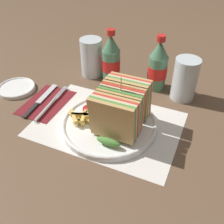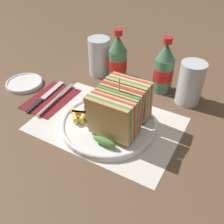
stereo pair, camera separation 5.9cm
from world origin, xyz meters
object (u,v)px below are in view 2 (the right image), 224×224
object	(u,v)px
club_sandwich	(120,109)
knife	(45,96)
coke_bottle_near	(118,60)
plate_main	(109,124)
side_saucer	(24,83)
fork	(52,102)
coke_bottle_far	(164,69)
glass_far	(99,57)
glass_near	(190,86)

from	to	relation	value
club_sandwich	knife	distance (m)	0.30
club_sandwich	coke_bottle_near	bearing A→B (deg)	119.41
plate_main	coke_bottle_near	xyz separation A→B (m)	(-0.10, 0.24, 0.07)
plate_main	side_saucer	xyz separation A→B (m)	(-0.38, 0.05, -0.00)
fork	coke_bottle_far	world-z (taller)	coke_bottle_far
plate_main	glass_far	bearing A→B (deg)	126.18
fork	coke_bottle_far	xyz separation A→B (m)	(0.28, 0.25, 0.07)
fork	coke_bottle_near	bearing A→B (deg)	60.04
fork	glass_near	bearing A→B (deg)	27.42
knife	coke_bottle_near	world-z (taller)	coke_bottle_near
club_sandwich	coke_bottle_near	distance (m)	0.27
glass_far	side_saucer	size ratio (longest dim) A/B	1.09
club_sandwich	knife	world-z (taller)	club_sandwich
club_sandwich	fork	world-z (taller)	club_sandwich
club_sandwich	glass_far	bearing A→B (deg)	131.08
coke_bottle_far	glass_far	distance (m)	0.25
coke_bottle_near	glass_far	distance (m)	0.08
club_sandwich	coke_bottle_far	distance (m)	0.26
glass_far	knife	bearing A→B (deg)	-108.39
club_sandwich	coke_bottle_far	xyz separation A→B (m)	(0.03, 0.26, 0.00)
glass_far	glass_near	bearing A→B (deg)	-2.42
plate_main	knife	size ratio (longest dim) A/B	1.43
knife	glass_far	size ratio (longest dim) A/B	1.39
side_saucer	coke_bottle_far	bearing A→B (deg)	25.35
knife	coke_bottle_near	bearing A→B (deg)	49.83
glass_near	side_saucer	bearing A→B (deg)	-160.90
club_sandwich	glass_near	xyz separation A→B (m)	(0.13, 0.23, -0.02)
coke_bottle_near	side_saucer	world-z (taller)	coke_bottle_near
coke_bottle_far	coke_bottle_near	bearing A→B (deg)	-173.63
club_sandwich	glass_near	distance (m)	0.27
plate_main	club_sandwich	distance (m)	0.08
glass_near	side_saucer	distance (m)	0.57
knife	club_sandwich	bearing A→B (deg)	-8.45
glass_near	glass_far	distance (m)	0.34
fork	side_saucer	xyz separation A→B (m)	(-0.16, 0.04, -0.00)
fork	glass_near	world-z (taller)	glass_near
fork	coke_bottle_near	xyz separation A→B (m)	(0.11, 0.23, 0.07)
glass_far	fork	bearing A→B (deg)	-97.19
side_saucer	coke_bottle_near	bearing A→B (deg)	34.52
fork	coke_bottle_far	distance (m)	0.38
knife	side_saucer	size ratio (longest dim) A/B	1.51
side_saucer	fork	bearing A→B (deg)	-14.70
fork	coke_bottle_near	size ratio (longest dim) A/B	1.03
fork	knife	world-z (taller)	fork
coke_bottle_near	glass_near	bearing A→B (deg)	-0.92
plate_main	knife	xyz separation A→B (m)	(-0.26, 0.02, -0.00)
fork	glass_near	distance (m)	0.44
plate_main	fork	bearing A→B (deg)	178.65
coke_bottle_far	glass_far	bearing A→B (deg)	-178.17
coke_bottle_near	plate_main	bearing A→B (deg)	-67.40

